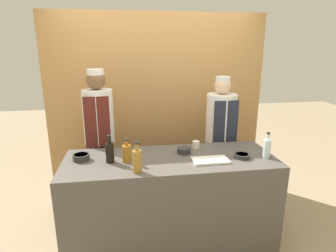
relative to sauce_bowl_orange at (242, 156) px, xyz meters
name	(u,v)px	position (x,y,z in m)	size (l,w,h in m)	color
ground_plane	(170,242)	(-0.69, 0.10, -0.97)	(14.00, 14.00, 0.00)	tan
cabinet_wall	(157,109)	(-0.69, 1.23, 0.23)	(2.77, 0.18, 2.40)	#B7844C
counter	(170,202)	(-0.69, 0.10, -0.50)	(2.04, 0.76, 0.95)	#514C47
sauce_bowl_orange	(242,156)	(0.00, 0.00, 0.00)	(0.14, 0.14, 0.04)	#2D2D2D
sauce_bowl_purple	(81,157)	(-1.53, 0.18, 0.01)	(0.16, 0.16, 0.06)	#2D2D2D
sauce_bowl_white	(184,150)	(-0.53, 0.21, 0.01)	(0.14, 0.14, 0.06)	#2D2D2D
cutting_board	(211,160)	(-0.33, -0.04, -0.01)	(0.34, 0.18, 0.02)	white
bottle_vinegar	(137,161)	(-1.02, -0.18, 0.08)	(0.08, 0.08, 0.27)	olive
bottle_clear	(267,148)	(0.23, -0.03, 0.08)	(0.07, 0.07, 0.26)	silver
bottle_amber	(127,153)	(-1.10, 0.07, 0.06)	(0.08, 0.08, 0.22)	#9E661E
bottle_soy	(110,152)	(-1.26, 0.08, 0.08)	(0.08, 0.08, 0.26)	black
cup_cream	(196,145)	(-0.38, 0.32, 0.02)	(0.07, 0.07, 0.08)	silver
chef_left	(100,140)	(-1.40, 0.73, -0.01)	(0.33, 0.33, 1.76)	#28282D
chef_right	(220,139)	(0.03, 0.73, -0.08)	(0.36, 0.36, 1.66)	#28282D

